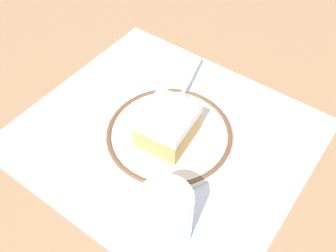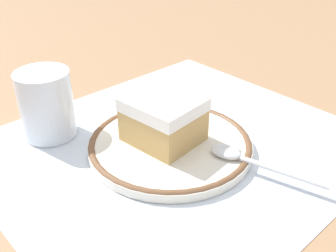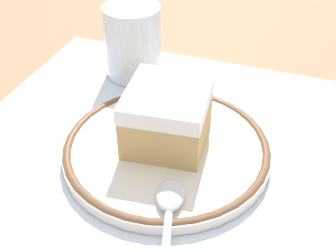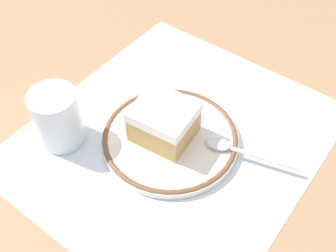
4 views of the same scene
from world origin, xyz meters
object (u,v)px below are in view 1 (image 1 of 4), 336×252
object	(u,v)px
napkin	(145,62)
cup	(166,218)
spoon	(184,91)
cake_slice	(167,125)
plate	(168,136)

from	to	relation	value
napkin	cup	bearing A→B (deg)	132.98
cup	napkin	bearing A→B (deg)	-47.02
spoon	napkin	distance (m)	0.12
cake_slice	cup	bearing A→B (deg)	125.55
plate	cake_slice	bearing A→B (deg)	114.06
cake_slice	cup	size ratio (longest dim) A/B	1.04
plate	spoon	bearing A→B (deg)	-70.14
plate	cake_slice	distance (m)	0.03
plate	napkin	size ratio (longest dim) A/B	1.51
cake_slice	spoon	xyz separation A→B (m)	(0.03, -0.09, -0.02)
cake_slice	spoon	size ratio (longest dim) A/B	0.68
spoon	napkin	world-z (taller)	spoon
plate	spoon	world-z (taller)	spoon
plate	napkin	bearing A→B (deg)	-40.53
plate	spoon	xyz separation A→B (m)	(0.03, -0.09, 0.01)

